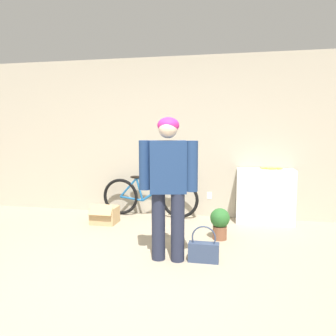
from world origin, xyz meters
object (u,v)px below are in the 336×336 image
at_px(person, 168,179).
at_px(cardboard_box, 105,215).
at_px(bicycle, 149,197).
at_px(potted_plant, 220,222).
at_px(handbag, 204,251).
at_px(banana, 271,168).

bearing_deg(person, cardboard_box, 122.16).
xyz_separation_m(bicycle, potted_plant, (1.19, -0.94, -0.10)).
bearing_deg(potted_plant, person, -123.23).
xyz_separation_m(bicycle, handbag, (1.05, -1.72, -0.20)).
relative_size(handbag, potted_plant, 0.97).
bearing_deg(potted_plant, handbag, -100.10).
distance_m(handbag, cardboard_box, 2.01).
bearing_deg(handbag, potted_plant, 79.90).
height_order(bicycle, cardboard_box, bicycle).
bearing_deg(person, handbag, -10.17).
relative_size(bicycle, potted_plant, 3.97).
distance_m(bicycle, potted_plant, 1.52).
relative_size(banana, potted_plant, 0.84).
height_order(person, handbag, person).
bearing_deg(person, potted_plant, 43.40).
xyz_separation_m(handbag, potted_plant, (0.14, 0.78, 0.11)).
relative_size(person, banana, 4.52).
height_order(person, bicycle, person).
height_order(banana, cardboard_box, banana).
relative_size(banana, handbag, 0.86).
xyz_separation_m(cardboard_box, potted_plant, (1.76, -0.40, 0.10)).
xyz_separation_m(banana, handbag, (-0.85, -1.68, -0.72)).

